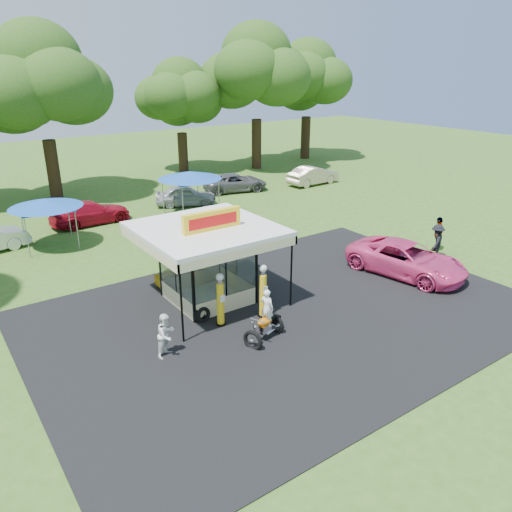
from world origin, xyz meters
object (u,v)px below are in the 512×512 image
object	(u,v)px
gas_pump_left	(220,301)
a_frame_sign	(435,265)
kiosk_car	(185,274)
bg_car_e	(313,175)
tent_west	(46,203)
gas_pump_right	(263,292)
motorcycle	(266,319)
spectator_west	(166,335)
gas_station_kiosk	(207,262)
bg_car_c	(186,196)
pink_sedan	(407,259)
bg_car_b	(90,213)
bg_car_d	(235,182)
spectator_east_a	(437,242)
spectator_east_b	(438,234)
tent_east	(190,175)

from	to	relation	value
gas_pump_left	a_frame_sign	size ratio (longest dim) A/B	2.58
kiosk_car	bg_car_e	bearing A→B (deg)	-57.09
tent_west	kiosk_car	bearing A→B (deg)	-66.75
gas_pump_right	a_frame_sign	distance (m)	9.69
motorcycle	spectator_west	distance (m)	3.70
gas_station_kiosk	a_frame_sign	bearing A→B (deg)	-19.65
gas_pump_left	bg_car_c	distance (m)	18.08
bg_car_c	bg_car_e	bearing A→B (deg)	-65.70
kiosk_car	pink_sedan	xyz separation A→B (m)	(9.32, -5.32, 0.33)
gas_station_kiosk	pink_sedan	bearing A→B (deg)	-18.45
spectator_west	bg_car_b	xyz separation A→B (m)	(2.80, 17.02, -0.08)
motorcycle	kiosk_car	xyz separation A→B (m)	(-0.12, 6.30, -0.33)
pink_sedan	bg_car_c	xyz separation A→B (m)	(-2.88, 17.48, -0.07)
spectator_west	gas_station_kiosk	bearing A→B (deg)	16.26
a_frame_sign	bg_car_d	bearing A→B (deg)	70.41
spectator_east_a	bg_car_e	size ratio (longest dim) A/B	0.40
bg_car_b	bg_car_c	distance (m)	7.07
bg_car_c	bg_car_d	bearing A→B (deg)	-47.93
gas_pump_right	bg_car_b	world-z (taller)	gas_pump_right
gas_station_kiosk	gas_pump_right	world-z (taller)	gas_station_kiosk
a_frame_sign	kiosk_car	world-z (taller)	kiosk_car
gas_pump_right	bg_car_d	distance (m)	21.40
pink_sedan	bg_car_c	distance (m)	17.71
gas_pump_right	tent_west	world-z (taller)	tent_west
pink_sedan	bg_car_d	size ratio (longest dim) A/B	1.13
bg_car_e	bg_car_b	bearing A→B (deg)	88.18
gas_pump_right	bg_car_e	xyz separation A→B (m)	(17.38, 16.74, -0.33)
bg_car_b	spectator_east_a	bearing A→B (deg)	-145.05
kiosk_car	spectator_west	xyz separation A→B (m)	(-3.42, -5.21, 0.34)
motorcycle	bg_car_c	size ratio (longest dim) A/B	0.48
a_frame_sign	bg_car_d	distance (m)	19.78
gas_pump_right	bg_car_e	world-z (taller)	gas_pump_right
motorcycle	pink_sedan	world-z (taller)	motorcycle
spectator_east_a	bg_car_d	xyz separation A→B (m)	(-0.67, 18.52, -0.22)
motorcycle	pink_sedan	size ratio (longest dim) A/B	0.36
bg_car_c	tent_west	distance (m)	10.91
motorcycle	spectator_west	bearing A→B (deg)	142.41
a_frame_sign	spectator_west	xyz separation A→B (m)	(-14.07, 0.80, 0.38)
a_frame_sign	gas_pump_left	bearing A→B (deg)	155.66
gas_station_kiosk	spectator_east_b	world-z (taller)	gas_station_kiosk
gas_pump_right	bg_car_b	bearing A→B (deg)	95.74
a_frame_sign	kiosk_car	xyz separation A→B (m)	(-10.65, 6.01, 0.04)
gas_pump_right	a_frame_sign	bearing A→B (deg)	-7.08
gas_pump_left	kiosk_car	size ratio (longest dim) A/B	0.79
tent_east	gas_pump_right	bearing A→B (deg)	-107.45
motorcycle	bg_car_d	bearing A→B (deg)	39.43
kiosk_car	spectator_west	world-z (taller)	spectator_west
gas_pump_left	bg_car_c	xyz separation A→B (m)	(7.17, 16.60, -0.34)
gas_pump_right	tent_west	distance (m)	14.60
gas_pump_right	pink_sedan	world-z (taller)	gas_pump_right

